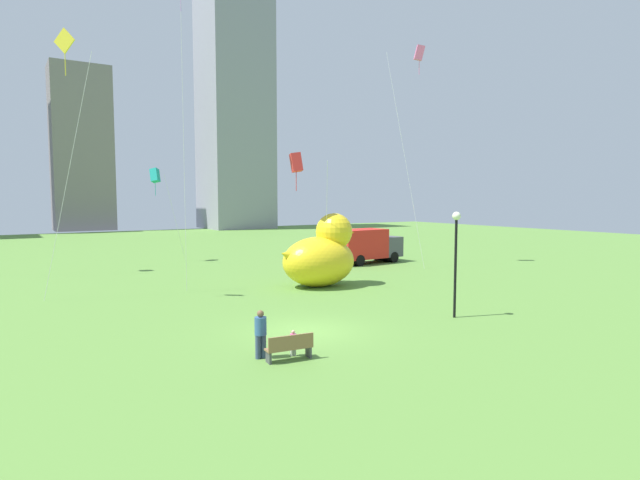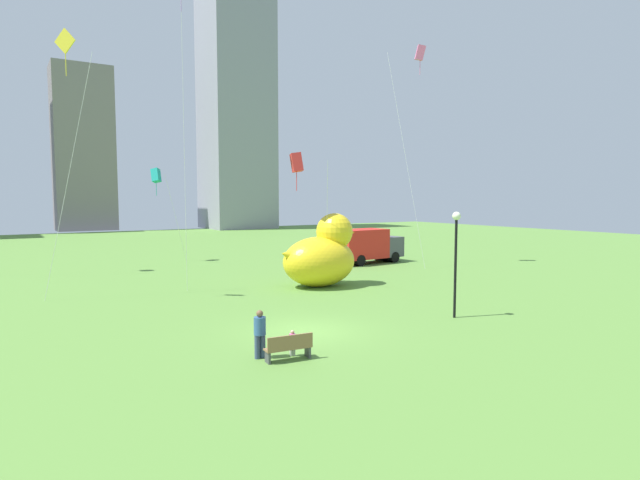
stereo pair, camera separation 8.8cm
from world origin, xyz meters
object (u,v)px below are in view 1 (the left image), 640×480
at_px(box_truck, 366,246).
at_px(kite_red, 296,163).
at_px(kite_purple, 181,0).
at_px(kite_yellow, 65,55).
at_px(kite_teal, 155,176).
at_px(kite_pink, 419,55).
at_px(lamppost, 456,244).
at_px(person_child, 293,342).
at_px(person_adult, 261,332).
at_px(giant_inflatable_duck, 321,255).
at_px(park_bench, 290,347).

distance_m(box_truck, kite_red, 13.97).
bearing_deg(kite_purple, kite_red, -21.15).
distance_m(kite_yellow, kite_red, 13.32).
xyz_separation_m(kite_yellow, kite_teal, (8.17, 14.87, -5.31)).
bearing_deg(box_truck, kite_yellow, -168.16).
height_order(box_truck, kite_pink, kite_pink).
bearing_deg(kite_pink, lamppost, -127.45).
bearing_deg(person_child, person_adult, 160.87).
bearing_deg(lamppost, kite_teal, 102.34).
xyz_separation_m(giant_inflatable_duck, kite_purple, (-7.55, 2.88, 14.60)).
relative_size(kite_yellow, kite_teal, 1.74).
xyz_separation_m(lamppost, box_truck, (8.43, 17.70, -1.91)).
distance_m(kite_yellow, kite_teal, 17.78).
bearing_deg(kite_purple, lamppost, -58.11).
height_order(lamppost, kite_yellow, kite_yellow).
distance_m(lamppost, kite_yellow, 21.35).
relative_size(lamppost, kite_purple, 0.26).
bearing_deg(kite_teal, person_adult, -98.00).
distance_m(kite_teal, kite_red, 17.43).
xyz_separation_m(box_truck, kite_purple, (-16.64, -4.50, 15.07)).
xyz_separation_m(person_adult, kite_pink, (21.49, 15.59, 15.83)).
distance_m(lamppost, kite_red, 11.81).
relative_size(park_bench, lamppost, 0.34).
distance_m(kite_teal, kite_pink, 23.72).
bearing_deg(lamppost, park_bench, -171.10).
distance_m(person_adult, lamppost, 10.40).
xyz_separation_m(park_bench, kite_red, (7.28, 12.31, 7.06)).
bearing_deg(person_adult, giant_inflatable_duck, 49.45).
bearing_deg(kite_red, person_child, -120.17).
relative_size(park_bench, kite_pink, 0.09).
distance_m(lamppost, kite_teal, 28.74).
height_order(park_bench, kite_red, kite_red).
bearing_deg(kite_yellow, kite_pink, 4.34).
xyz_separation_m(person_child, kite_yellow, (-5.23, 14.01, 12.08)).
xyz_separation_m(lamppost, kite_purple, (-8.21, 13.20, 13.16)).
distance_m(park_bench, kite_teal, 30.24).
distance_m(kite_yellow, kite_purple, 7.21).
distance_m(kite_purple, kite_red, 11.12).
relative_size(lamppost, kite_pink, 0.28).
height_order(person_adult, kite_red, kite_red).
height_order(box_truck, kite_teal, kite_teal).
distance_m(park_bench, kite_pink, 31.06).
bearing_deg(box_truck, park_bench, -132.90).
distance_m(giant_inflatable_duck, kite_teal, 19.08).
bearing_deg(giant_inflatable_duck, park_bench, -126.50).
bearing_deg(person_child, kite_purple, 86.72).
relative_size(lamppost, box_truck, 0.77).
height_order(person_child, kite_yellow, kite_yellow).
distance_m(kite_purple, kite_pink, 19.69).
xyz_separation_m(person_child, kite_purple, (0.82, 14.27, 16.01)).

